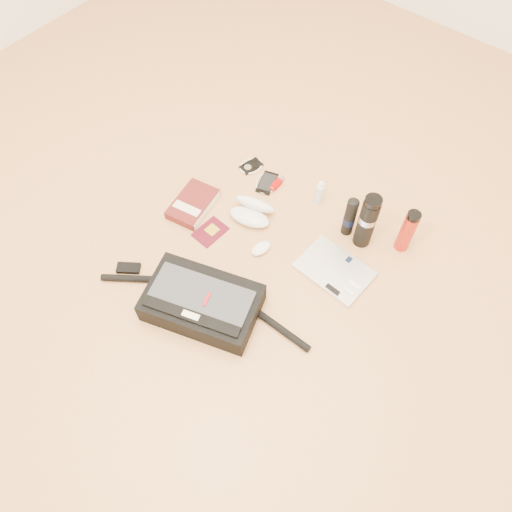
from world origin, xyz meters
name	(u,v)px	position (x,y,z in m)	size (l,w,h in m)	color
ground	(251,273)	(0.00, 0.00, 0.00)	(4.00, 4.00, 0.00)	tan
messenger_bag	(202,302)	(-0.04, -0.24, 0.05)	(0.83, 0.38, 0.12)	black
laptop	(334,270)	(0.26, 0.22, 0.01)	(0.29, 0.21, 0.03)	silver
book	(193,204)	(-0.41, 0.10, 0.02)	(0.19, 0.25, 0.04)	#4D1513
passport	(210,232)	(-0.26, 0.05, 0.00)	(0.11, 0.14, 0.01)	#460916
mouse	(261,248)	(-0.04, 0.11, 0.02)	(0.07, 0.10, 0.03)	white
sunglasses_case	(252,211)	(-0.18, 0.22, 0.04)	(0.22, 0.19, 0.11)	silver
ipod	(251,166)	(-0.36, 0.44, 0.01)	(0.11, 0.11, 0.01)	black
phone	(267,183)	(-0.24, 0.41, 0.01)	(0.13, 0.14, 0.01)	black
inhaler	(277,184)	(-0.20, 0.43, 0.01)	(0.03, 0.09, 0.02)	#A40101
spray_bottle	(320,193)	(0.00, 0.47, 0.06)	(0.04, 0.04, 0.13)	#B7E0F1
aerosol_can	(350,217)	(0.18, 0.41, 0.10)	(0.05, 0.05, 0.21)	black
thermos_black	(367,221)	(0.26, 0.41, 0.14)	(0.10, 0.10, 0.28)	black
thermos_red	(407,231)	(0.40, 0.49, 0.11)	(0.07, 0.07, 0.22)	#A92113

